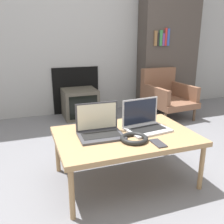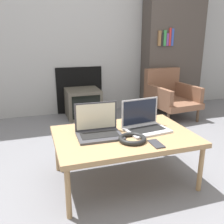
{
  "view_description": "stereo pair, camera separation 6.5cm",
  "coord_description": "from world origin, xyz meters",
  "px_view_note": "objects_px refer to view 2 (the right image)",
  "views": [
    {
      "loc": [
        -0.69,
        -1.47,
        1.11
      ],
      "look_at": [
        0.0,
        0.46,
        0.48
      ],
      "focal_mm": 40.0,
      "sensor_mm": 36.0,
      "label": 1
    },
    {
      "loc": [
        -0.63,
        -1.49,
        1.11
      ],
      "look_at": [
        0.0,
        0.46,
        0.48
      ],
      "focal_mm": 40.0,
      "sensor_mm": 36.0,
      "label": 2
    }
  ],
  "objects_px": {
    "headphones": "(132,139)",
    "armchair": "(169,94)",
    "tv": "(83,103)",
    "laptop_right": "(144,123)",
    "phone": "(156,144)",
    "laptop_left": "(98,128)"
  },
  "relations": [
    {
      "from": "armchair",
      "to": "phone",
      "type": "bearing_deg",
      "value": -128.49
    },
    {
      "from": "laptop_right",
      "to": "armchair",
      "type": "distance_m",
      "value": 1.69
    },
    {
      "from": "phone",
      "to": "tv",
      "type": "xyz_separation_m",
      "value": [
        -0.12,
        1.95,
        -0.2
      ]
    },
    {
      "from": "laptop_right",
      "to": "armchair",
      "type": "bearing_deg",
      "value": 45.5
    },
    {
      "from": "laptop_right",
      "to": "tv",
      "type": "distance_m",
      "value": 1.68
    },
    {
      "from": "laptop_left",
      "to": "phone",
      "type": "bearing_deg",
      "value": -39.62
    },
    {
      "from": "laptop_left",
      "to": "laptop_right",
      "type": "bearing_deg",
      "value": 1.34
    },
    {
      "from": "phone",
      "to": "armchair",
      "type": "xyz_separation_m",
      "value": [
        1.06,
        1.64,
        -0.08
      ]
    },
    {
      "from": "headphones",
      "to": "tv",
      "type": "distance_m",
      "value": 1.85
    },
    {
      "from": "laptop_left",
      "to": "tv",
      "type": "bearing_deg",
      "value": 83.96
    },
    {
      "from": "laptop_right",
      "to": "headphones",
      "type": "bearing_deg",
      "value": -141.3
    },
    {
      "from": "laptop_left",
      "to": "phone",
      "type": "height_order",
      "value": "laptop_left"
    },
    {
      "from": "headphones",
      "to": "armchair",
      "type": "bearing_deg",
      "value": 52.08
    },
    {
      "from": "headphones",
      "to": "armchair",
      "type": "xyz_separation_m",
      "value": [
        1.19,
        1.53,
        -0.09
      ]
    },
    {
      "from": "headphones",
      "to": "armchair",
      "type": "height_order",
      "value": "armchair"
    },
    {
      "from": "laptop_right",
      "to": "phone",
      "type": "bearing_deg",
      "value": -105.92
    },
    {
      "from": "tv",
      "to": "laptop_right",
      "type": "bearing_deg",
      "value": -84.49
    },
    {
      "from": "tv",
      "to": "phone",
      "type": "bearing_deg",
      "value": -86.57
    },
    {
      "from": "phone",
      "to": "armchair",
      "type": "height_order",
      "value": "armchair"
    },
    {
      "from": "headphones",
      "to": "laptop_left",
      "type": "bearing_deg",
      "value": 137.48
    },
    {
      "from": "laptop_right",
      "to": "phone",
      "type": "relative_size",
      "value": 2.54
    },
    {
      "from": "laptop_left",
      "to": "headphones",
      "type": "distance_m",
      "value": 0.27
    }
  ]
}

